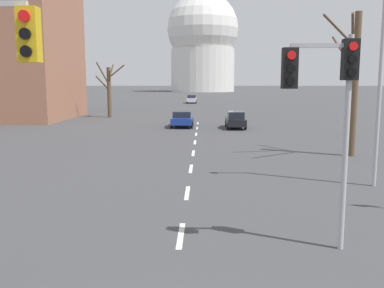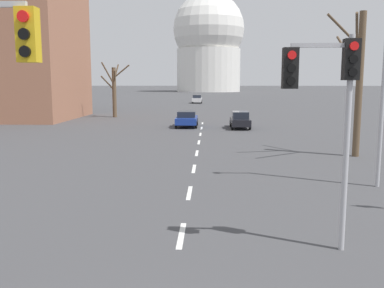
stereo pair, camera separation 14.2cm
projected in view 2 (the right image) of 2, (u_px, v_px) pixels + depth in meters
name	position (u px, v px, depth m)	size (l,w,h in m)	color
lane_stripe_1	(181.00, 235.00, 11.66)	(0.16, 2.00, 0.01)	silver
lane_stripe_2	(189.00, 193.00, 16.11)	(0.16, 2.00, 0.01)	silver
lane_stripe_3	(194.00, 169.00, 20.56)	(0.16, 2.00, 0.01)	silver
lane_stripe_4	(197.00, 153.00, 25.01)	(0.16, 2.00, 0.01)	silver
lane_stripe_5	(199.00, 142.00, 29.45)	(0.16, 2.00, 0.01)	silver
lane_stripe_6	(200.00, 134.00, 33.90)	(0.16, 2.00, 0.01)	silver
lane_stripe_7	(202.00, 128.00, 38.35)	(0.16, 2.00, 0.01)	silver
lane_stripe_8	(202.00, 123.00, 42.80)	(0.16, 2.00, 0.01)	silver
traffic_signal_near_right	(329.00, 90.00, 10.13)	(1.77, 0.34, 5.25)	#B2B2B7
street_lamp_right	(377.00, 57.00, 16.36)	(1.83, 0.36, 8.34)	#B2B2B7
sedan_near_left	(187.00, 119.00, 39.29)	(1.98, 4.21, 1.45)	navy
sedan_near_right	(197.00, 99.00, 82.01)	(1.88, 4.40, 1.58)	silver
sedan_mid_centre	(240.00, 120.00, 38.16)	(1.71, 4.30, 1.51)	black
bare_tree_left_near	(114.00, 89.00, 49.58)	(3.11, 2.56, 6.35)	brown
bare_tree_right_near	(358.00, 80.00, 23.31)	(2.41, 5.14, 7.90)	brown
capitol_dome	(209.00, 43.00, 171.94)	(28.48, 28.48, 40.23)	silver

